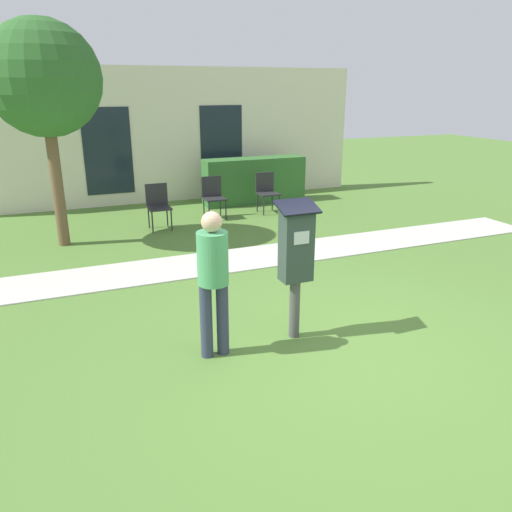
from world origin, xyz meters
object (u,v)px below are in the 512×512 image
parking_meter (296,253)px  outdoor_chair_left (158,203)px  person_standing (213,274)px  outdoor_chair_middle (213,194)px  outdoor_chair_right (267,189)px

parking_meter → outdoor_chair_left: 5.26m
parking_meter → person_standing: parking_meter is taller
person_standing → outdoor_chair_middle: bearing=104.7°
parking_meter → outdoor_chair_left: bearing=95.0°
person_standing → outdoor_chair_left: person_standing is taller
parking_meter → outdoor_chair_middle: size_ratio=1.77×
person_standing → outdoor_chair_left: (0.51, 5.26, -0.40)m
parking_meter → outdoor_chair_left: size_ratio=1.77×
parking_meter → outdoor_chair_left: (-0.45, 5.22, -0.49)m
outdoor_chair_right → outdoor_chair_left: bearing=-171.3°
outdoor_chair_left → parking_meter: bearing=-105.7°
parking_meter → outdoor_chair_middle: (0.83, 5.62, -0.49)m
parking_meter → person_standing: size_ratio=1.01×
parking_meter → outdoor_chair_right: bearing=69.5°
person_standing → outdoor_chair_middle: 5.96m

